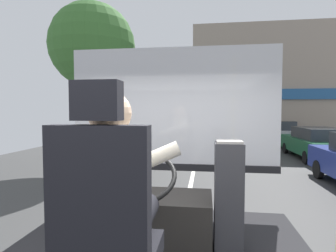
{
  "coord_description": "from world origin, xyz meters",
  "views": [
    {
      "loc": [
        0.39,
        -1.65,
        2.02
      ],
      "look_at": [
        0.06,
        0.74,
        1.89
      ],
      "focal_mm": 29.17,
      "sensor_mm": 36.0,
      "label": 1
    }
  ],
  "objects_px": {
    "bus_driver": "(115,190)",
    "parked_car_green": "(316,143)",
    "fare_box": "(228,195)",
    "driver_seat": "(107,235)",
    "steering_console": "(152,214)",
    "parked_car_silver": "(278,132)"
  },
  "relations": [
    {
      "from": "parked_car_silver",
      "to": "bus_driver",
      "type": "bearing_deg",
      "value": -106.94
    },
    {
      "from": "parked_car_green",
      "to": "parked_car_silver",
      "type": "height_order",
      "value": "parked_car_silver"
    },
    {
      "from": "bus_driver",
      "to": "fare_box",
      "type": "bearing_deg",
      "value": 53.77
    },
    {
      "from": "driver_seat",
      "to": "parked_car_silver",
      "type": "xyz_separation_m",
      "value": [
        4.79,
        15.87,
        -0.66
      ]
    },
    {
      "from": "fare_box",
      "to": "parked_car_green",
      "type": "relative_size",
      "value": 0.21
    },
    {
      "from": "steering_console",
      "to": "parked_car_green",
      "type": "distance_m",
      "value": 11.08
    },
    {
      "from": "fare_box",
      "to": "parked_car_green",
      "type": "bearing_deg",
      "value": 65.8
    },
    {
      "from": "bus_driver",
      "to": "parked_car_green",
      "type": "xyz_separation_m",
      "value": [
        5.14,
        10.84,
        -0.91
      ]
    },
    {
      "from": "bus_driver",
      "to": "steering_console",
      "type": "height_order",
      "value": "bus_driver"
    },
    {
      "from": "parked_car_silver",
      "to": "steering_console",
      "type": "bearing_deg",
      "value": -108.06
    },
    {
      "from": "bus_driver",
      "to": "parked_car_green",
      "type": "height_order",
      "value": "bus_driver"
    },
    {
      "from": "driver_seat",
      "to": "steering_console",
      "type": "relative_size",
      "value": 1.2
    },
    {
      "from": "parked_car_silver",
      "to": "fare_box",
      "type": "bearing_deg",
      "value": -105.51
    },
    {
      "from": "driver_seat",
      "to": "steering_console",
      "type": "height_order",
      "value": "driver_seat"
    },
    {
      "from": "parked_car_green",
      "to": "parked_car_silver",
      "type": "bearing_deg",
      "value": 94.02
    },
    {
      "from": "driver_seat",
      "to": "fare_box",
      "type": "bearing_deg",
      "value": 57.27
    },
    {
      "from": "bus_driver",
      "to": "driver_seat",
      "type": "bearing_deg",
      "value": -90.0
    },
    {
      "from": "bus_driver",
      "to": "steering_console",
      "type": "xyz_separation_m",
      "value": [
        -0.0,
        1.04,
        -0.53
      ]
    },
    {
      "from": "driver_seat",
      "to": "fare_box",
      "type": "relative_size",
      "value": 1.41
    },
    {
      "from": "driver_seat",
      "to": "parked_car_silver",
      "type": "relative_size",
      "value": 0.32
    },
    {
      "from": "steering_console",
      "to": "fare_box",
      "type": "height_order",
      "value": "fare_box"
    },
    {
      "from": "driver_seat",
      "to": "parked_car_green",
      "type": "relative_size",
      "value": 0.3
    }
  ]
}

